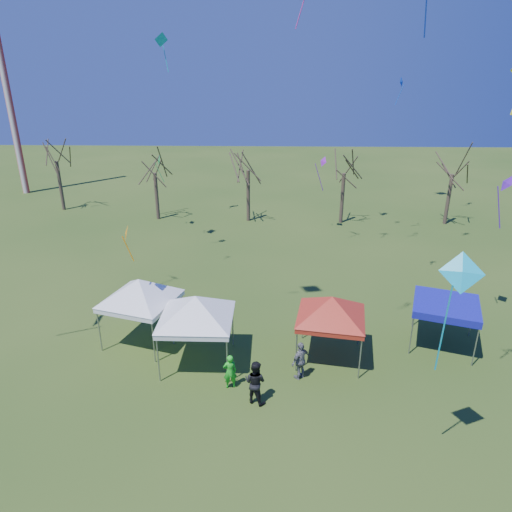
{
  "coord_description": "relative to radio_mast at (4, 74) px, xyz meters",
  "views": [
    {
      "loc": [
        -0.38,
        -15.72,
        12.64
      ],
      "look_at": [
        -0.98,
        3.0,
        5.09
      ],
      "focal_mm": 32.0,
      "sensor_mm": 36.0,
      "label": 1
    }
  ],
  "objects": [
    {
      "name": "tree_1",
      "position": [
        17.23,
        -9.35,
        -6.71
      ],
      "size": [
        3.42,
        3.42,
        7.54
      ],
      "color": "#3D2D21",
      "rests_on": "ground"
    },
    {
      "name": "person_dark",
      "position": [
        27.1,
        -34.47,
        -11.54
      ],
      "size": [
        1.16,
        1.06,
        1.92
      ],
      "primitive_type": "imported",
      "rotation": [
        0.0,
        0.0,
        2.69
      ],
      "color": "black",
      "rests_on": "ground"
    },
    {
      "name": "kite_17",
      "position": [
        39.07,
        -27.52,
        -4.89
      ],
      "size": [
        0.56,
        0.94,
        2.83
      ],
      "rotation": [
        0.0,
        0.0,
        4.69
      ],
      "color": "#5C19B1",
      "rests_on": "ground"
    },
    {
      "name": "ground",
      "position": [
        28.0,
        -34.0,
        -12.5
      ],
      "size": [
        140.0,
        140.0,
        0.0
      ],
      "primitive_type": "plane",
      "color": "#2D4A17",
      "rests_on": "ground"
    },
    {
      "name": "kite_1",
      "position": [
        21.21,
        -30.69,
        -6.54
      ],
      "size": [
        0.48,
        0.85,
        1.86
      ],
      "rotation": [
        0.0,
        0.0,
        4.95
      ],
      "color": "orange",
      "rests_on": "ground"
    },
    {
      "name": "tree_0",
      "position": [
        7.15,
        -6.62,
        -6.01
      ],
      "size": [
        3.83,
        3.83,
        8.44
      ],
      "color": "#3D2D21",
      "rests_on": "ground"
    },
    {
      "name": "tree_2",
      "position": [
        25.63,
        -9.62,
        -6.21
      ],
      "size": [
        3.71,
        3.71,
        8.18
      ],
      "color": "#3D2D21",
      "rests_on": "ground"
    },
    {
      "name": "kite_19",
      "position": [
        36.95,
        -14.44,
        -0.54
      ],
      "size": [
        0.61,
        0.7,
        1.94
      ],
      "rotation": [
        0.0,
        0.0,
        1.02
      ],
      "color": "blue",
      "rests_on": "ground"
    },
    {
      "name": "radio_mast",
      "position": [
        0.0,
        0.0,
        0.0
      ],
      "size": [
        0.7,
        0.7,
        25.0
      ],
      "primitive_type": "cylinder",
      "color": "silver",
      "rests_on": "ground"
    },
    {
      "name": "kite_22",
      "position": [
        31.82,
        -12.66,
        -6.61
      ],
      "size": [
        0.98,
        1.08,
        2.97
      ],
      "rotation": [
        0.0,
        0.0,
        5.18
      ],
      "color": "purple",
      "rests_on": "ground"
    },
    {
      "name": "kite_5",
      "position": [
        33.08,
        -37.74,
        -5.17
      ],
      "size": [
        1.41,
        1.08,
        4.06
      ],
      "rotation": [
        0.0,
        0.0,
        6.04
      ],
      "color": "#0DAECE",
      "rests_on": "ground"
    },
    {
      "name": "kite_2",
      "position": [
        18.85,
        -10.24,
        2.53
      ],
      "size": [
        1.27,
        1.24,
        2.96
      ],
      "rotation": [
        0.0,
        0.0,
        3.89
      ],
      "color": "#0CA6C1",
      "rests_on": "ground"
    },
    {
      "name": "person_green",
      "position": [
        25.99,
        -33.57,
        -11.7
      ],
      "size": [
        0.66,
        0.52,
        1.6
      ],
      "primitive_type": "imported",
      "rotation": [
        0.0,
        0.0,
        3.39
      ],
      "color": "green",
      "rests_on": "ground"
    },
    {
      "name": "tree_3",
      "position": [
        34.03,
        -9.96,
        -6.42
      ],
      "size": [
        3.59,
        3.59,
        7.91
      ],
      "color": "#3D2D21",
      "rests_on": "ground"
    },
    {
      "name": "tent_white_mid",
      "position": [
        24.36,
        -31.77,
        -9.28
      ],
      "size": [
        4.53,
        4.53,
        3.99
      ],
      "rotation": [
        0.0,
        0.0,
        -0.0
      ],
      "color": "gray",
      "rests_on": "ground"
    },
    {
      "name": "tent_red",
      "position": [
        30.48,
        -31.19,
        -9.49
      ],
      "size": [
        4.18,
        4.18,
        3.73
      ],
      "rotation": [
        0.0,
        0.0,
        -0.17
      ],
      "color": "gray",
      "rests_on": "ground"
    },
    {
      "name": "tree_4",
      "position": [
        43.36,
        -10.0,
        -6.44
      ],
      "size": [
        3.58,
        3.58,
        7.89
      ],
      "color": "#3D2D21",
      "rests_on": "ground"
    },
    {
      "name": "kite_13",
      "position": [
        18.47,
        -12.55,
        -6.55
      ],
      "size": [
        0.66,
        0.94,
        2.37
      ],
      "rotation": [
        0.0,
        0.0,
        5.01
      ],
      "color": "green",
      "rests_on": "ground"
    },
    {
      "name": "tent_white_west",
      "position": [
        21.33,
        -30.01,
        -9.32
      ],
      "size": [
        4.28,
        4.28,
        3.95
      ],
      "rotation": [
        0.0,
        0.0,
        -0.29
      ],
      "color": "gray",
      "rests_on": "ground"
    },
    {
      "name": "person_grey",
      "position": [
        29.04,
        -32.83,
        -11.6
      ],
      "size": [
        1.07,
        1.05,
        1.81
      ],
      "primitive_type": "imported",
      "rotation": [
        0.0,
        0.0,
        3.9
      ],
      "color": "slate",
      "rests_on": "ground"
    },
    {
      "name": "tent_blue",
      "position": [
        36.19,
        -29.92,
        -10.34
      ],
      "size": [
        3.8,
        3.8,
        2.35
      ],
      "rotation": [
        0.0,
        0.0,
        -0.33
      ],
      "color": "gray",
      "rests_on": "ground"
    }
  ]
}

